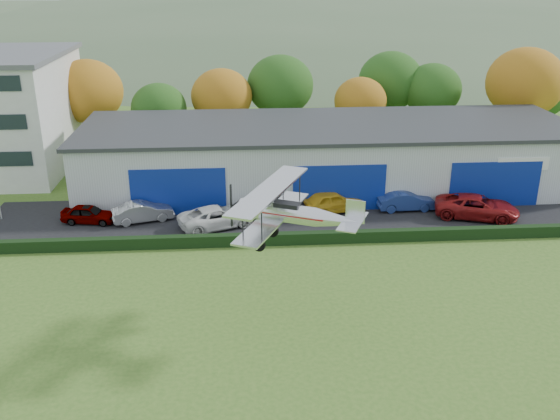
{
  "coord_description": "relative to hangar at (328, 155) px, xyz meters",
  "views": [
    {
      "loc": [
        -2.55,
        -20.78,
        17.12
      ],
      "look_at": [
        -0.29,
        10.64,
        4.66
      ],
      "focal_mm": 39.14,
      "sensor_mm": 36.0,
      "label": 1
    }
  ],
  "objects": [
    {
      "name": "car_2",
      "position": [
        -9.13,
        -8.59,
        -1.85
      ],
      "size": [
        6.01,
        4.46,
        1.52
      ],
      "primitive_type": "imported",
      "rotation": [
        0.0,
        0.0,
        1.97
      ],
      "color": "silver",
      "rests_on": "apron"
    },
    {
      "name": "apron",
      "position": [
        -2.0,
        -6.98,
        -2.63
      ],
      "size": [
        48.0,
        9.0,
        0.05
      ],
      "primitive_type": "cube",
      "color": "black",
      "rests_on": "ground"
    },
    {
      "name": "ground",
      "position": [
        -5.0,
        -27.98,
        -2.66
      ],
      "size": [
        300.0,
        300.0,
        0.0
      ],
      "primitive_type": "plane",
      "color": "#3D6720",
      "rests_on": "ground"
    },
    {
      "name": "car_4",
      "position": [
        -0.56,
        -6.34,
        -1.79
      ],
      "size": [
        5.13,
        3.14,
        1.63
      ],
      "primitive_type": "imported",
      "rotation": [
        0.0,
        0.0,
        1.84
      ],
      "color": "gold",
      "rests_on": "apron"
    },
    {
      "name": "car_3",
      "position": [
        -3.99,
        -6.86,
        -1.85
      ],
      "size": [
        5.61,
        3.69,
        1.51
      ],
      "primitive_type": "imported",
      "rotation": [
        0.0,
        0.0,
        1.9
      ],
      "color": "black",
      "rests_on": "apron"
    },
    {
      "name": "car_0",
      "position": [
        -18.38,
        -7.16,
        -1.94
      ],
      "size": [
        4.08,
        2.14,
        1.32
      ],
      "primitive_type": "imported",
      "rotation": [
        0.0,
        0.0,
        1.42
      ],
      "color": "gray",
      "rests_on": "apron"
    },
    {
      "name": "car_1",
      "position": [
        -14.53,
        -7.14,
        -1.89
      ],
      "size": [
        4.63,
        2.77,
        1.44
      ],
      "primitive_type": "imported",
      "rotation": [
        0.0,
        0.0,
        1.88
      ],
      "color": "silver",
      "rests_on": "apron"
    },
    {
      "name": "hangar",
      "position": [
        0.0,
        0.0,
        0.0
      ],
      "size": [
        40.6,
        12.6,
        5.3
      ],
      "color": "#B2B7BC",
      "rests_on": "ground"
    },
    {
      "name": "biplane",
      "position": [
        -5.12,
        -21.07,
        3.39
      ],
      "size": [
        7.1,
        7.73,
        2.97
      ],
      "rotation": [
        0.0,
        0.0,
        -0.43
      ],
      "color": "silver"
    },
    {
      "name": "distant_hills",
      "position": [
        -9.38,
        112.02,
        -15.7
      ],
      "size": [
        430.0,
        196.0,
        56.0
      ],
      "color": "#4C6642",
      "rests_on": "ground"
    },
    {
      "name": "hedge",
      "position": [
        -2.0,
        -11.78,
        -2.26
      ],
      "size": [
        46.0,
        0.6,
        0.8
      ],
      "primitive_type": "cube",
      "color": "black",
      "rests_on": "ground"
    },
    {
      "name": "tree_belt",
      "position": [
        -4.15,
        12.64,
        2.95
      ],
      "size": [
        75.7,
        13.22,
        10.12
      ],
      "color": "#3D2614",
      "rests_on": "ground"
    },
    {
      "name": "car_5",
      "position": [
        5.1,
        -6.31,
        -1.88
      ],
      "size": [
        4.47,
        1.69,
        1.45
      ],
      "primitive_type": "imported",
      "rotation": [
        0.0,
        0.0,
        1.61
      ],
      "color": "navy",
      "rests_on": "apron"
    },
    {
      "name": "car_6",
      "position": [
        9.88,
        -8.21,
        -1.77
      ],
      "size": [
        6.58,
        4.51,
        1.67
      ],
      "primitive_type": "imported",
      "rotation": [
        0.0,
        0.0,
        1.25
      ],
      "color": "maroon",
      "rests_on": "apron"
    }
  ]
}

